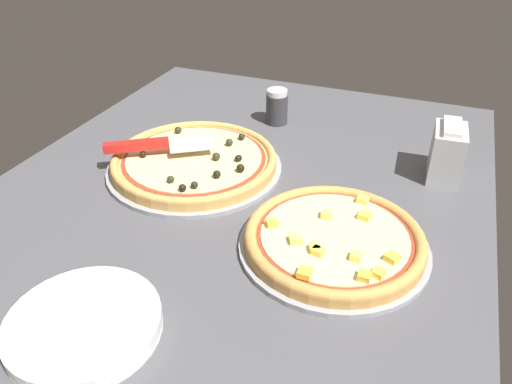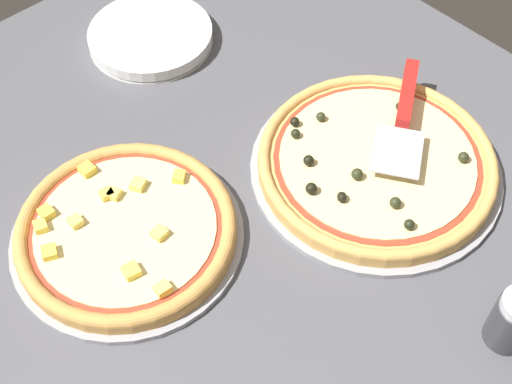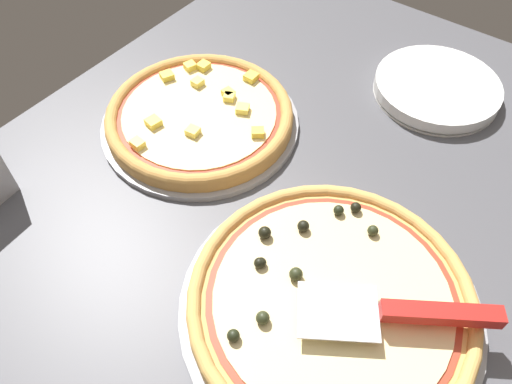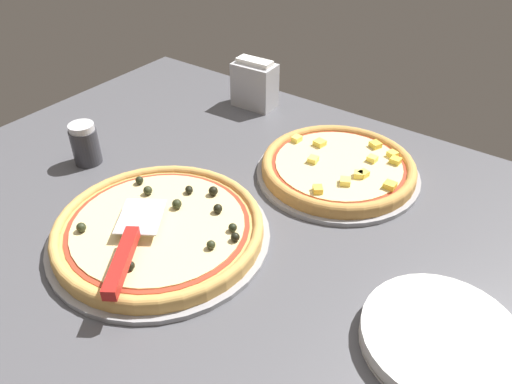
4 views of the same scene
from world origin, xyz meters
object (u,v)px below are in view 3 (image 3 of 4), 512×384
Objects in this scene: pizza_back at (200,115)px; plate_stack at (437,88)px; serving_spatula at (419,313)px; pizza_front at (332,300)px.

pizza_back is 44.13cm from plate_stack.
serving_spatula is at bearing -159.95° from plate_stack.
serving_spatula is 49.16cm from plate_stack.
pizza_back is (16.44, 36.69, -0.10)cm from pizza_front.
pizza_front is 1.64× the size of plate_stack.
pizza_back is at bearing 65.86° from pizza_front.
pizza_back is at bearing 73.96° from serving_spatula.
pizza_back is 1.42× the size of plate_stack.
plate_stack is (45.99, 16.78, -4.56)cm from serving_spatula.
pizza_front is 49.57cm from plate_stack.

